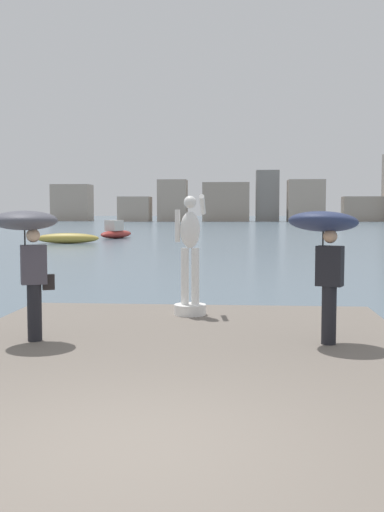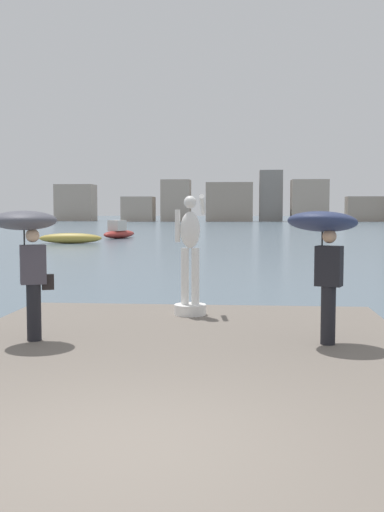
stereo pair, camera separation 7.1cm
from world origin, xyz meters
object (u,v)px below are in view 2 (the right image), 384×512
(onlooker_right, at_px, (324,237))
(boat_near, at_px, (119,232))
(statue_white_figure, at_px, (190,265))
(boat_mid, at_px, (71,238))
(onlooker_left, at_px, (27,237))

(onlooker_right, relative_size, boat_near, 0.44)
(boat_near, bearing_deg, statue_white_figure, -76.49)
(statue_white_figure, xyz_separation_m, boat_near, (-9.64, 40.09, -0.83))
(onlooker_right, distance_m, boat_mid, 36.79)
(onlooker_left, bearing_deg, boat_near, 99.78)
(onlooker_left, bearing_deg, boat_mid, 104.94)
(boat_mid, bearing_deg, onlooker_left, -75.06)
(statue_white_figure, relative_size, onlooker_left, 1.15)
(onlooker_right, distance_m, boat_near, 44.12)
(statue_white_figure, bearing_deg, onlooker_right, -46.97)
(onlooker_right, height_order, boat_mid, onlooker_right)
(boat_near, relative_size, boat_mid, 1.01)
(statue_white_figure, distance_m, onlooker_left, 3.49)
(statue_white_figure, height_order, onlooker_left, statue_white_figure)
(statue_white_figure, bearing_deg, boat_mid, 109.81)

